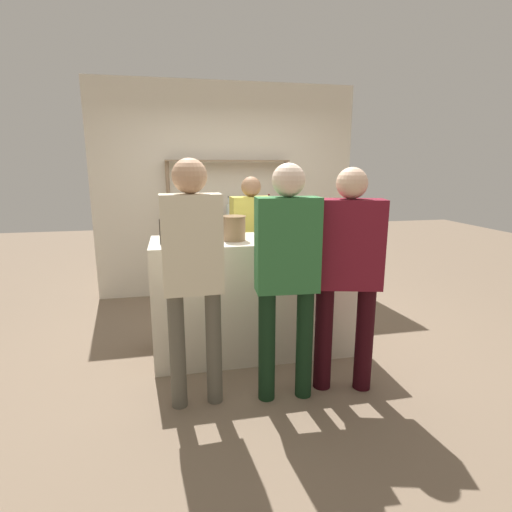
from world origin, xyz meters
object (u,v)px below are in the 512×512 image
Objects in this scene: counter_bottle_2 at (203,223)px; customer_left at (193,264)px; counter_bottle_3 at (188,224)px; wine_glass at (166,227)px; cork_jar at (326,229)px; counter_bottle_0 at (285,223)px; ice_bucket at (234,228)px; counter_bottle_1 at (164,229)px; server_behind_counter at (251,239)px; customer_center at (287,266)px; customer_right at (348,266)px.

customer_left is at bearing -99.37° from counter_bottle_2.
counter_bottle_3 is 0.19m from wine_glass.
counter_bottle_0 is at bearing 164.49° from cork_jar.
cork_jar is (0.83, -0.06, -0.03)m from ice_bucket.
counter_bottle_1 is at bearing -174.86° from ice_bucket.
server_behind_counter is (0.92, 0.87, -0.27)m from counter_bottle_1.
counter_bottle_2 is at bearing 150.12° from ice_bucket.
wine_glass is (-1.06, 0.12, -0.02)m from counter_bottle_0.
customer_center is (-0.21, -0.81, -0.19)m from counter_bottle_0.
customer_left is at bearing -118.99° from ice_bucket.
cork_jar is at bearing -8.69° from wine_glass.
customer_right is 1.06× the size of server_behind_counter.
server_behind_counter is (-0.52, 0.88, -0.22)m from cork_jar.
counter_bottle_1 is 0.19× the size of customer_center.
customer_center is at bearing 108.90° from customer_right.
counter_bottle_3 reaches higher than wine_glass.
customer_left reaches higher than customer_right.
counter_bottle_3 is 0.92m from customer_left.
counter_bottle_0 is at bearing -9.55° from counter_bottle_3.
customer_left reaches higher than counter_bottle_0.
ice_bucket is at bearing -24.74° from counter_bottle_3.
customer_left is at bearing -78.28° from wine_glass.
customer_right is at bearing -44.62° from ice_bucket.
counter_bottle_2 is 1.08× the size of counter_bottle_3.
customer_right reaches higher than cork_jar.
counter_bottle_3 is 1.48m from customer_right.
customer_center reaches higher than counter_bottle_3.
customer_center is at bearing -7.62° from server_behind_counter.
ice_bucket is at bearing -31.01° from customer_left.
counter_bottle_3 is 0.18× the size of customer_left.
ice_bucket is at bearing -175.75° from counter_bottle_0.
counter_bottle_1 is 0.19× the size of customer_left.
customer_right is 1.62m from server_behind_counter.
counter_bottle_2 is at bearing 30.38° from counter_bottle_1.
counter_bottle_1 is at bearing 77.68° from customer_right.
counter_bottle_2 reaches higher than cork_jar.
counter_bottle_2 reaches higher than wine_glass.
counter_bottle_0 is 0.21× the size of server_behind_counter.
counter_bottle_0 reaches higher than counter_bottle_3.
customer_right reaches higher than server_behind_counter.
counter_bottle_2 is 0.14m from counter_bottle_3.
counter_bottle_0 is 1.02× the size of counter_bottle_1.
wine_glass is 1.15m from server_behind_counter.
customer_center is 0.49m from customer_right.
customer_center is at bearing -128.64° from cork_jar.
counter_bottle_2 is 0.20× the size of customer_center.
counter_bottle_2 reaches higher than counter_bottle_3.
counter_bottle_1 is 0.61m from ice_bucket.
server_behind_counter is (-0.16, 0.78, -0.28)m from counter_bottle_0.
customer_right is (0.75, -0.74, -0.20)m from ice_bucket.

